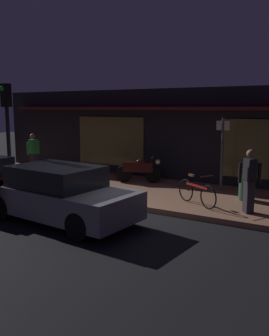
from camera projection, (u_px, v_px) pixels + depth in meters
The scene contains 11 objects.
ground_plane at pixel (103, 217), 9.79m from camera, with size 60.00×60.00×0.00m, color black.
sidewalk_slab at pixel (156, 192), 12.31m from camera, with size 18.00×4.00×0.15m, color #8C6047.
storefront_building at pixel (195, 135), 14.90m from camera, with size 18.00×3.30×3.60m.
motorcycle at pixel (139, 169), 13.54m from camera, with size 1.61×0.85×0.97m.
bicycle_parked at pixel (197, 193), 10.40m from camera, with size 1.46×0.86×0.91m.
person_photographer at pixel (33, 153), 15.32m from camera, with size 0.41×0.62×1.67m.
person_bystander at pixel (249, 180), 9.55m from camera, with size 0.54×0.44×1.67m.
sign_post at pixel (222, 150), 12.16m from camera, with size 0.44×0.09×2.40m.
trash_bin at pixel (247, 185), 10.93m from camera, with size 0.48×0.48×0.93m.
traffic_light_pole at pixel (7, 121), 11.33m from camera, with size 0.24×0.33×3.60m.
parked_car_far at pixel (60, 194), 9.38m from camera, with size 4.23×2.08×1.42m.
Camera 1 is at (5.57, -7.68, 2.88)m, focal length 39.40 mm.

